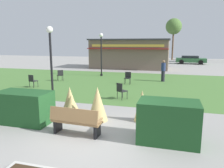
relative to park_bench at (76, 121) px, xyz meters
The scene contains 22 objects.
ground_plane 0.80m from the park_bench, 24.61° to the right, with size 80.00×80.00×0.00m, color #999691.
lawn_patch 9.67m from the park_bench, 86.55° to the left, with size 36.00×12.00×0.01m, color #4C7A38.
park_bench is the anchor object (origin of this frame).
hedge_left 2.46m from the park_bench, 166.85° to the left, with size 2.04×1.10×1.20m, color #1E4C23.
hedge_right 2.95m from the park_bench, ahead, with size 1.81×1.10×1.28m, color #1E4C23.
ornamental_grass_behind_left 2.23m from the park_bench, 121.15° to the left, with size 0.74×0.74×1.18m, color tan.
ornamental_grass_behind_right 2.00m from the park_bench, 119.84° to the left, with size 0.80×0.80×0.91m, color tan.
ornamental_grass_behind_center 2.70m from the park_bench, 44.91° to the left, with size 0.60×0.60×1.23m, color tan.
ornamental_grass_behind_far 1.55m from the park_bench, 81.58° to the left, with size 0.79×0.79×1.34m, color tan.
lamppost_mid 5.81m from the park_bench, 128.42° to the left, with size 0.36×0.36×3.88m.
lamppost_far 13.35m from the park_bench, 104.73° to the left, with size 0.36×0.36×3.88m.
trash_bin 3.21m from the park_bench, ahead, with size 0.52×0.52×0.93m, color #2D4233.
food_kiosk 20.07m from the park_bench, 95.96° to the left, with size 9.35×4.76×3.48m.
cafe_chair_west 4.95m from the park_bench, 85.89° to the left, with size 0.61×0.61×0.89m.
cafe_chair_east 9.46m from the park_bench, 91.21° to the left, with size 0.44×0.44×0.89m.
cafe_chair_center 8.87m from the park_bench, 134.12° to the left, with size 0.52×0.52×0.89m.
cafe_chair_north 10.90m from the park_bench, 121.43° to the left, with size 0.62×0.62×0.89m.
person_strolling 11.51m from the park_bench, 78.61° to the left, with size 0.34×0.34×1.69m.
parked_car_west_slot 28.15m from the park_bench, 100.88° to the left, with size 4.22×2.10×1.20m.
parked_car_center_slot 27.64m from the park_bench, 89.62° to the left, with size 4.30×2.25×1.20m.
parked_car_east_slot 28.17m from the park_bench, 78.88° to the left, with size 4.23×2.11×1.20m.
tree_right_bg 35.41m from the park_bench, 85.43° to the left, with size 2.80×2.80×7.30m.
Camera 1 is at (2.40, -5.95, 3.00)m, focal length 34.93 mm.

